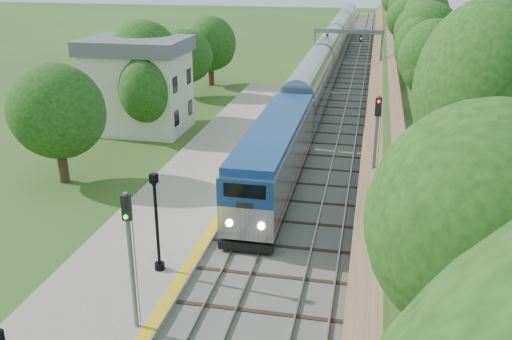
% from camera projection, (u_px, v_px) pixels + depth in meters
% --- Properties ---
extents(trackbed, '(9.50, 170.00, 0.28)m').
position_uv_depth(trackbed, '(344.00, 72.00, 74.82)').
color(trackbed, '#4C4944').
rests_on(trackbed, ground).
extents(platform, '(6.40, 68.00, 0.38)m').
position_uv_depth(platform, '(186.00, 198.00, 35.84)').
color(platform, gray).
rests_on(platform, ground).
extents(yellow_stripe, '(0.55, 68.00, 0.01)m').
position_uv_depth(yellow_stripe, '(230.00, 199.00, 35.23)').
color(yellow_stripe, gold).
rests_on(yellow_stripe, platform).
extents(embankment, '(10.64, 170.00, 11.70)m').
position_uv_depth(embankment, '(411.00, 60.00, 72.56)').
color(embankment, brown).
rests_on(embankment, ground).
extents(station_building, '(8.60, 6.60, 8.00)m').
position_uv_depth(station_building, '(138.00, 84.00, 48.96)').
color(station_building, white).
rests_on(station_building, ground).
extents(signal_gantry, '(8.40, 0.38, 6.20)m').
position_uv_depth(signal_gantry, '(348.00, 41.00, 68.46)').
color(signal_gantry, slate).
rests_on(signal_gantry, ground).
extents(trees_behind_platform, '(7.82, 53.32, 7.21)m').
position_uv_depth(trees_behind_platform, '(123.00, 108.00, 39.72)').
color(trees_behind_platform, '#332316').
rests_on(trees_behind_platform, ground).
extents(train, '(2.94, 97.82, 4.32)m').
position_uv_depth(train, '(328.00, 58.00, 72.38)').
color(train, black).
rests_on(train, trackbed).
extents(lamppost_far, '(0.48, 0.48, 4.90)m').
position_uv_depth(lamppost_far, '(157.00, 228.00, 26.55)').
color(lamppost_far, black).
rests_on(lamppost_far, platform).
extents(signal_platform, '(0.34, 0.27, 5.87)m').
position_uv_depth(signal_platform, '(130.00, 247.00, 21.87)').
color(signal_platform, slate).
rests_on(signal_platform, platform).
extents(signal_farside, '(0.37, 0.30, 6.79)m').
position_uv_depth(signal_farside, '(376.00, 139.00, 33.73)').
color(signal_farside, slate).
rests_on(signal_farside, ground).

